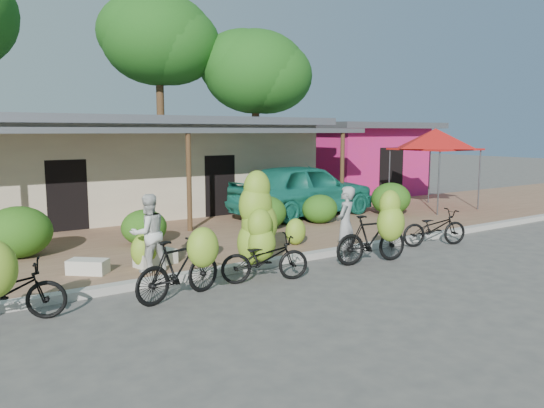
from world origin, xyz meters
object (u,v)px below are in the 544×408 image
at_px(bystander, 148,233).
at_px(teal_van, 303,189).
at_px(bike_left, 182,266).
at_px(bike_right, 376,233).
at_px(vendor, 345,225).
at_px(tree_center_right, 154,38).
at_px(sack_near, 156,258).
at_px(red_canopy, 435,139).
at_px(bike_far_right, 434,228).
at_px(bike_far_left, 1,287).
at_px(tree_near_right, 251,70).
at_px(bike_center, 260,235).
at_px(sack_far, 88,267).

relative_size(bystander, teal_van, 0.30).
bearing_deg(bike_left, bike_right, -104.96).
bearing_deg(vendor, tree_center_right, -126.59).
xyz_separation_m(bike_left, vendor, (4.10, 0.45, 0.24)).
relative_size(tree_center_right, teal_van, 1.78).
bearing_deg(tree_center_right, bike_right, -95.13).
relative_size(sack_near, teal_van, 0.17).
height_order(tree_center_right, red_canopy, tree_center_right).
distance_m(tree_center_right, red_canopy, 13.61).
relative_size(bike_right, bike_far_right, 1.00).
relative_size(tree_center_right, red_canopy, 2.61).
bearing_deg(bystander, sack_near, -133.49).
distance_m(bike_far_left, bike_far_right, 9.84).
xyz_separation_m(bike_left, bike_right, (4.49, -0.12, 0.09)).
bearing_deg(tree_near_right, red_canopy, -78.92).
bearing_deg(bike_left, bike_center, -89.64).
bearing_deg(sack_near, sack_far, 175.14).
height_order(sack_far, bystander, bystander).
bearing_deg(bike_far_right, bike_right, 121.00).
distance_m(tree_near_right, bike_far_right, 14.54).
xyz_separation_m(red_canopy, bike_left, (-11.76, -4.29, -2.01)).
height_order(tree_near_right, vendor, tree_near_right).
bearing_deg(vendor, bike_far_right, 150.44).
bearing_deg(red_canopy, sack_near, -169.07).
bearing_deg(bystander, bike_left, 81.11).
height_order(bike_far_left, bike_left, bike_far_left).
height_order(bike_right, sack_far, bike_right).
distance_m(red_canopy, vendor, 8.75).
xyz_separation_m(bike_far_right, teal_van, (-0.31, 5.04, 0.53)).
height_order(bike_left, vendor, vendor).
relative_size(red_canopy, bike_far_right, 1.89).
relative_size(bike_far_left, bike_right, 1.02).
bearing_deg(tree_near_right, bystander, -129.36).
height_order(bike_far_left, sack_far, bike_far_left).
bearing_deg(red_canopy, bystander, -167.50).
xyz_separation_m(bike_far_left, bike_center, (4.60, 0.08, 0.26)).
height_order(red_canopy, bystander, red_canopy).
xyz_separation_m(bike_center, bystander, (-1.82, 1.23, 0.04)).
height_order(sack_near, vendor, vendor).
distance_m(bike_center, bystander, 2.20).
bearing_deg(bike_center, bike_left, 120.96).
xyz_separation_m(sack_far, vendor, (5.10, -1.75, 0.58)).
height_order(tree_center_right, bike_far_right, tree_center_right).
height_order(bike_far_right, teal_van, teal_van).
distance_m(tree_near_right, red_canopy, 10.10).
height_order(bike_far_left, bike_center, bike_center).
bearing_deg(bike_right, bystander, 76.90).
xyz_separation_m(tree_center_right, bike_right, (-1.42, -15.83, -6.45)).
bearing_deg(sack_far, bystander, -25.63).
relative_size(tree_near_right, teal_van, 1.49).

